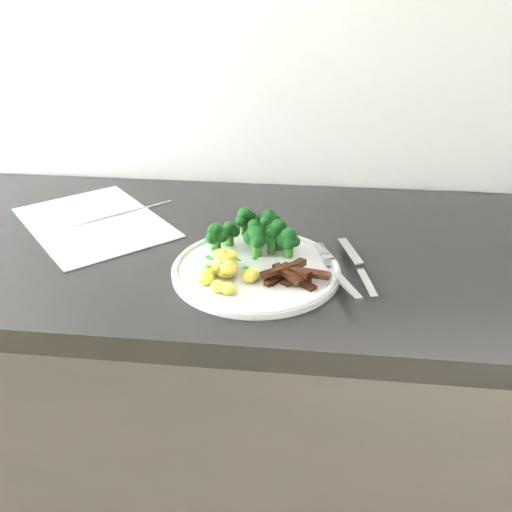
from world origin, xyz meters
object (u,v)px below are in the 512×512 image
Objects in this scene: plate at (256,268)px; potatoes at (226,268)px; fork at (337,273)px; counter at (237,429)px; beef_strips at (292,274)px; recipe_paper at (95,222)px; broccoli at (258,231)px; knife at (361,273)px.

potatoes reaches higher than plate.
potatoes is 0.17m from fork.
beef_strips is at bearing -49.14° from counter.
recipe_paper is 0.35m from potatoes.
broccoli is at bearing 147.48° from fork.
fork is (0.17, 0.02, -0.01)m from potatoes.
potatoes is (0.01, -0.14, 0.47)m from counter.
knife is (0.17, 0.00, 0.00)m from plate.
knife is at bearing 1.25° from plate.
potatoes is 0.57× the size of knife.
recipe_paper is 0.34m from broccoli.
broccoli is (0.05, -0.03, 0.49)m from counter.
counter is at bearing 118.65° from plate.
fork is at bearing 7.22° from potatoes.
counter is 0.51m from fork.
beef_strips reaches higher than recipe_paper.
beef_strips is (0.10, 0.01, -0.01)m from potatoes.
beef_strips reaches higher than counter.
broccoli reaches higher than fork.
beef_strips is (0.39, -0.19, 0.02)m from recipe_paper.
broccoli reaches higher than plate.
fork reaches higher than plate.
plate is 1.71× the size of broccoli.
fork is at bearing -20.76° from recipe_paper.
knife reaches higher than plate.
fork is (0.46, -0.17, 0.02)m from recipe_paper.
potatoes is (-0.04, -0.04, 0.02)m from plate.
beef_strips is 0.07m from fork.
potatoes reaches higher than knife.
plate is 0.13m from fork.
broccoli is at bearing -15.36° from recipe_paper.
beef_strips reaches higher than knife.
plate is at bearing 43.22° from potatoes.
potatoes is at bearing -109.78° from broccoli.
counter is 13.02× the size of knife.
recipe_paper is 3.67× the size of potatoes.
broccoli reaches higher than knife.
recipe_paper is 2.17× the size of fork.
counter is at bearing 148.29° from broccoli.
fork is at bearing 13.08° from beef_strips.
broccoli is (0.32, -0.09, 0.04)m from recipe_paper.
beef_strips is (0.11, -0.13, 0.47)m from counter.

